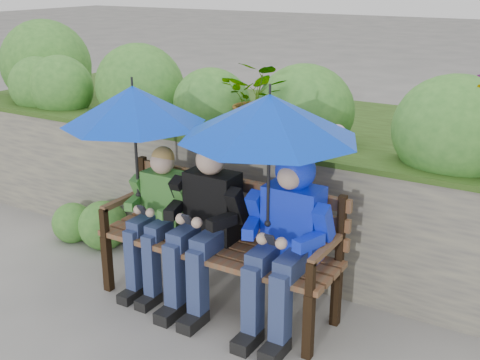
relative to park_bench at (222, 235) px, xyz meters
The scene contains 8 objects.
ground 0.55m from the park_bench, 29.88° to the right, with size 60.00×60.00×0.00m, color slate.
garden_backdrop 1.53m from the park_bench, 86.23° to the left, with size 8.00×2.83×1.84m.
park_bench is the anchor object (origin of this frame).
boy_left 0.51m from the park_bench, behind, with size 0.47×0.54×1.09m.
boy_middle 0.18m from the park_bench, 132.99° to the right, with size 0.54×0.63×1.19m.
boy_right 0.58m from the park_bench, ahead, with size 0.56×0.67×1.21m.
umbrella_left 1.10m from the park_bench, behind, with size 1.02×1.02×0.89m.
umbrella_right 1.01m from the park_bench, 12.70° to the right, with size 1.13×1.13×0.92m.
Camera 1 is at (1.95, -3.15, 2.27)m, focal length 45.00 mm.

